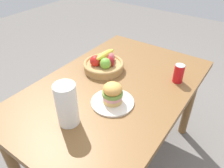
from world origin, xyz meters
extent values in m
plane|color=slate|center=(0.00, 0.00, 0.00)|extent=(8.00, 8.00, 0.00)
cube|color=brown|center=(0.00, 0.00, 0.73)|extent=(1.40, 0.90, 0.04)
cylinder|color=brown|center=(0.62, -0.37, 0.35)|extent=(0.07, 0.07, 0.71)
cylinder|color=brown|center=(-0.62, 0.37, 0.35)|extent=(0.07, 0.07, 0.71)
cylinder|color=brown|center=(0.62, 0.37, 0.35)|extent=(0.07, 0.07, 0.71)
cylinder|color=silver|center=(-0.14, -0.09, 0.76)|extent=(0.25, 0.25, 0.01)
cylinder|color=#DBAD60|center=(-0.14, -0.09, 0.78)|extent=(0.11, 0.11, 0.03)
cylinder|color=pink|center=(-0.14, -0.09, 0.80)|extent=(0.12, 0.12, 0.02)
cylinder|color=olive|center=(-0.14, -0.09, 0.82)|extent=(0.12, 0.12, 0.02)
ellipsoid|color=#DF9F4D|center=(-0.14, -0.09, 0.85)|extent=(0.11, 0.11, 0.07)
cylinder|color=red|center=(0.29, -0.32, 0.81)|extent=(0.07, 0.07, 0.12)
cylinder|color=silver|center=(0.29, -0.32, 0.87)|extent=(0.06, 0.06, 0.00)
cylinder|color=tan|center=(0.12, 0.17, 0.78)|extent=(0.28, 0.28, 0.05)
torus|color=tan|center=(0.12, 0.17, 0.80)|extent=(0.29, 0.29, 0.02)
sphere|color=#D16066|center=(0.18, 0.16, 0.83)|extent=(0.08, 0.08, 0.08)
sphere|color=gold|center=(0.13, 0.19, 0.83)|extent=(0.08, 0.08, 0.08)
sphere|color=red|center=(0.08, 0.21, 0.83)|extent=(0.08, 0.08, 0.08)
sphere|color=#6BAD38|center=(0.09, 0.13, 0.83)|extent=(0.08, 0.08, 0.08)
sphere|color=maroon|center=(0.13, 0.13, 0.83)|extent=(0.07, 0.07, 0.07)
ellipsoid|color=yellow|center=(0.15, 0.18, 0.86)|extent=(0.19, 0.07, 0.06)
cylinder|color=white|center=(-0.40, 0.01, 0.87)|extent=(0.11, 0.11, 0.24)
camera|label=1|loc=(-0.95, -0.66, 1.59)|focal=35.15mm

